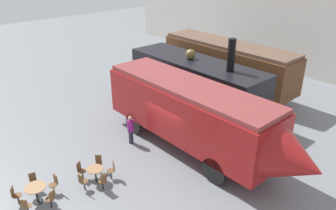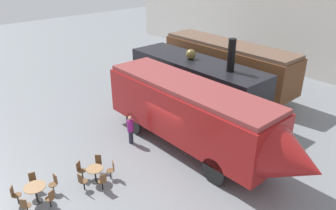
{
  "view_description": "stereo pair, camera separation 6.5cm",
  "coord_description": "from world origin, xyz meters",
  "views": [
    {
      "loc": [
        10.75,
        -10.02,
        9.36
      ],
      "look_at": [
        -1.64,
        1.0,
        1.6
      ],
      "focal_mm": 35.0,
      "sensor_mm": 36.0,
      "label": 1
    },
    {
      "loc": [
        10.79,
        -9.97,
        9.36
      ],
      "look_at": [
        -1.64,
        1.0,
        1.6
      ],
      "focal_mm": 35.0,
      "sensor_mm": 36.0,
      "label": 2
    }
  ],
  "objects": [
    {
      "name": "cafe_chair_6",
      "position": [
        -1.13,
        -7.71,
        0.51
      ],
      "size": [
        0.39,
        0.4,
        0.87
      ],
      "rotation": [
        0.0,
        0.0,
        7.3
      ],
      "color": "black",
      "rests_on": "ground_plane"
    },
    {
      "name": "visitor_person",
      "position": [
        -1.9,
        -1.42,
        0.87
      ],
      "size": [
        0.34,
        0.34,
        1.61
      ],
      "color": "#262633",
      "rests_on": "ground_plane"
    },
    {
      "name": "steam_locomotive",
      "position": [
        -2.76,
        4.34,
        2.01
      ],
      "size": [
        9.71,
        2.78,
        5.09
      ],
      "color": "black",
      "rests_on": "ground_plane"
    },
    {
      "name": "cafe_table_near",
      "position": [
        -0.26,
        -4.54,
        0.52
      ],
      "size": [
        0.74,
        0.74,
        0.7
      ],
      "color": "black",
      "rests_on": "ground_plane"
    },
    {
      "name": "cafe_chair_3",
      "position": [
        0.48,
        -4.6,
        0.51
      ],
      "size": [
        0.36,
        0.36,
        0.87
      ],
      "rotation": [
        0.0,
        0.0,
        9.34
      ],
      "color": "black",
      "rests_on": "ground_plane"
    },
    {
      "name": "backdrop_wall",
      "position": [
        0.0,
        15.43,
        4.5
      ],
      "size": [
        44.0,
        0.15,
        9.0
      ],
      "color": "silver",
      "rests_on": "ground_plane"
    },
    {
      "name": "cafe_chair_0",
      "position": [
        -0.82,
        -4.05,
        0.51
      ],
      "size": [
        0.41,
        0.4,
        0.87
      ],
      "rotation": [
        0.0,
        0.0,
        5.57
      ],
      "color": "black",
      "rests_on": "ground_plane"
    },
    {
      "name": "cafe_chair_1",
      "position": [
        -0.9,
        -4.92,
        0.51
      ],
      "size": [
        0.4,
        0.39,
        0.87
      ],
      "rotation": [
        0.0,
        0.0,
        6.83
      ],
      "color": "black",
      "rests_on": "ground_plane"
    },
    {
      "name": "streamlined_locomotive",
      "position": [
        1.1,
        0.59,
        2.15
      ],
      "size": [
        11.91,
        2.69,
        3.55
      ],
      "color": "maroon",
      "rests_on": "ground_plane"
    },
    {
      "name": "cafe_chair_4",
      "position": [
        0.03,
        -3.85,
        0.51
      ],
      "size": [
        0.38,
        0.4,
        0.87
      ],
      "rotation": [
        0.0,
        0.0,
        10.6
      ],
      "color": "black",
      "rests_on": "ground_plane"
    },
    {
      "name": "cafe_chair_2",
      "position": [
        -0.09,
        -5.26,
        0.51
      ],
      "size": [
        0.36,
        0.38,
        0.87
      ],
      "rotation": [
        0.0,
        0.0,
        8.08
      ],
      "color": "black",
      "rests_on": "ground_plane"
    },
    {
      "name": "cafe_table_mid",
      "position": [
        -0.71,
        -7.02,
        0.61
      ],
      "size": [
        0.87,
        0.87,
        0.77
      ],
      "color": "black",
      "rests_on": "ground_plane"
    },
    {
      "name": "cafe_chair_7",
      "position": [
        -0.18,
        -7.64,
        0.51
      ],
      "size": [
        0.4,
        0.41,
        0.87
      ],
      "rotation": [
        0.0,
        0.0,
        8.56
      ],
      "color": "black",
      "rests_on": "ground_plane"
    },
    {
      "name": "ground_plane",
      "position": [
        0.0,
        0.0,
        0.0
      ],
      "size": [
        80.0,
        80.0,
        0.0
      ],
      "primitive_type": "plane",
      "color": "gray"
    },
    {
      "name": "cafe_chair_8",
      "position": [
        0.04,
        -6.71,
        0.51
      ],
      "size": [
        0.39,
        0.38,
        0.87
      ],
      "rotation": [
        0.0,
        0.0,
        9.82
      ],
      "color": "black",
      "rests_on": "ground_plane"
    },
    {
      "name": "cafe_chair_5",
      "position": [
        -1.5,
        -6.83,
        0.51
      ],
      "size": [
        0.38,
        0.36,
        0.87
      ],
      "rotation": [
        0.0,
        0.0,
        6.05
      ],
      "color": "black",
      "rests_on": "ground_plane"
    },
    {
      "name": "cafe_chair_9",
      "position": [
        -0.77,
        -6.21,
        0.51
      ],
      "size": [
        0.36,
        0.36,
        0.87
      ],
      "rotation": [
        0.0,
        0.0,
        11.07
      ],
      "color": "black",
      "rests_on": "ground_plane"
    },
    {
      "name": "passenger_coach_wooden",
      "position": [
        -3.46,
        8.36,
        2.13
      ],
      "size": [
        10.47,
        2.6,
        3.54
      ],
      "color": "brown",
      "rests_on": "ground_plane"
    }
  ]
}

